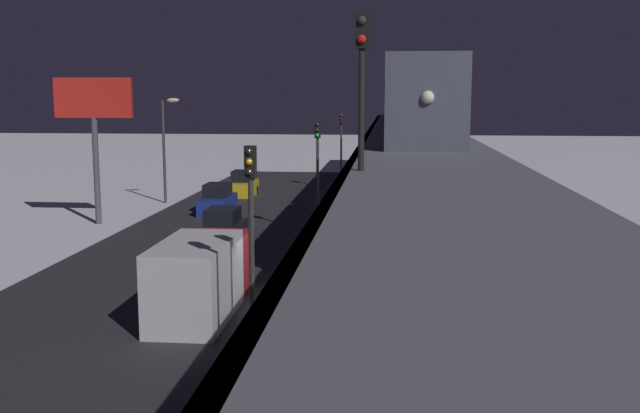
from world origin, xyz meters
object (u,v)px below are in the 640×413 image
(rail_signal, at_px, (362,63))
(traffic_light_near, at_px, (251,221))
(subway_train, at_px, (408,97))
(sedan_black, at_px, (223,230))
(traffic_light_mid, at_px, (318,161))
(traffic_light_far, at_px, (341,140))
(commercial_billboard, at_px, (94,112))
(delivery_van, at_px, (203,275))
(sedan_yellow, at_px, (243,186))
(sedan_blue, at_px, (218,201))

(rail_signal, bearing_deg, traffic_light_near, -31.86)
(subway_train, distance_m, sedan_black, 19.70)
(traffic_light_mid, relative_size, traffic_light_far, 1.00)
(commercial_billboard, bearing_deg, traffic_light_near, 122.07)
(sedan_black, relative_size, delivery_van, 0.62)
(sedan_yellow, distance_m, delivery_van, 31.49)
(delivery_van, bearing_deg, traffic_light_near, 120.64)
(subway_train, distance_m, rail_signal, 34.05)
(traffic_light_near, height_order, traffic_light_far, same)
(sedan_blue, distance_m, sedan_black, 10.97)
(traffic_light_near, height_order, traffic_light_mid, same)
(subway_train, bearing_deg, sedan_blue, 21.02)
(sedan_yellow, bearing_deg, sedan_blue, 90.00)
(sedan_black, relative_size, traffic_light_far, 0.72)
(rail_signal, height_order, sedan_blue, rail_signal)
(delivery_van, height_order, traffic_light_far, traffic_light_far)
(sedan_yellow, xyz_separation_m, traffic_light_far, (-7.50, -3.86, 3.41))
(subway_train, relative_size, traffic_light_near, 8.67)
(rail_signal, bearing_deg, sedan_yellow, -74.03)
(rail_signal, height_order, delivery_van, rail_signal)
(subway_train, xyz_separation_m, commercial_billboard, (19.07, 9.92, -0.87))
(traffic_light_mid, height_order, commercial_billboard, commercial_billboard)
(sedan_blue, bearing_deg, sedan_black, 104.78)
(subway_train, bearing_deg, traffic_light_mid, 66.55)
(subway_train, distance_m, delivery_van, 29.21)
(delivery_van, distance_m, traffic_light_mid, 15.71)
(traffic_light_far, bearing_deg, traffic_light_near, 90.00)
(sedan_yellow, relative_size, commercial_billboard, 0.45)
(subway_train, distance_m, sedan_blue, 15.33)
(sedan_blue, bearing_deg, subway_train, -158.98)
(delivery_van, height_order, traffic_light_mid, traffic_light_mid)
(subway_train, xyz_separation_m, delivery_van, (7.98, 27.38, -6.35))
(sedan_yellow, distance_m, traffic_light_near, 36.61)
(traffic_light_far, xyz_separation_m, commercial_billboard, (13.79, 17.52, 2.63))
(traffic_light_far, bearing_deg, delivery_van, 85.59)
(sedan_blue, bearing_deg, commercial_billboard, 38.52)
(rail_signal, xyz_separation_m, traffic_light_near, (3.29, -2.05, -4.45))
(sedan_blue, relative_size, delivery_van, 0.60)
(sedan_yellow, bearing_deg, commercial_billboard, 65.27)
(sedan_black, relative_size, commercial_billboard, 0.52)
(sedan_blue, xyz_separation_m, traffic_light_far, (-7.50, -12.51, 3.40))
(rail_signal, bearing_deg, traffic_light_far, -85.47)
(sedan_blue, bearing_deg, rail_signal, 110.37)
(rail_signal, relative_size, sedan_black, 0.87)
(traffic_light_mid, xyz_separation_m, traffic_light_far, (0.00, -19.77, 0.00))
(subway_train, bearing_deg, sedan_black, 57.27)
(sedan_black, distance_m, traffic_light_mid, 6.70)
(sedan_blue, height_order, traffic_light_mid, traffic_light_mid)
(traffic_light_mid, bearing_deg, commercial_billboard, -9.25)
(sedan_black, xyz_separation_m, traffic_light_mid, (-4.70, -3.36, 3.40))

